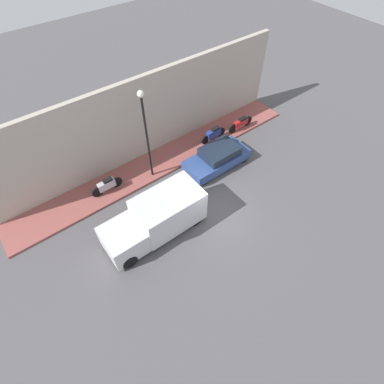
{
  "coord_description": "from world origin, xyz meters",
  "views": [
    {
      "loc": [
        -6.93,
        6.43,
        12.93
      ],
      "look_at": [
        1.26,
        0.21,
        0.6
      ],
      "focal_mm": 28.0,
      "sensor_mm": 36.0,
      "label": 1
    }
  ],
  "objects_px": {
    "scooter_silver": "(107,185)",
    "motorcycle_red": "(241,123)",
    "streetlamp": "(145,126)",
    "parked_car": "(217,157)",
    "motorcycle_blue": "(214,134)",
    "delivery_van": "(155,219)"
  },
  "relations": [
    {
      "from": "motorcycle_blue",
      "to": "motorcycle_red",
      "type": "height_order",
      "value": "motorcycle_blue"
    },
    {
      "from": "scooter_silver",
      "to": "streetlamp",
      "type": "height_order",
      "value": "streetlamp"
    },
    {
      "from": "motorcycle_blue",
      "to": "motorcycle_red",
      "type": "bearing_deg",
      "value": -96.29
    },
    {
      "from": "motorcycle_blue",
      "to": "streetlamp",
      "type": "distance_m",
      "value": 5.75
    },
    {
      "from": "parked_car",
      "to": "motorcycle_blue",
      "type": "xyz_separation_m",
      "value": [
        1.85,
        -1.25,
        -0.03
      ]
    },
    {
      "from": "streetlamp",
      "to": "scooter_silver",
      "type": "bearing_deg",
      "value": 80.74
    },
    {
      "from": "motorcycle_blue",
      "to": "streetlamp",
      "type": "bearing_deg",
      "value": 93.13
    },
    {
      "from": "parked_car",
      "to": "delivery_van",
      "type": "relative_size",
      "value": 0.78
    },
    {
      "from": "delivery_van",
      "to": "scooter_silver",
      "type": "relative_size",
      "value": 2.8
    },
    {
      "from": "motorcycle_red",
      "to": "streetlamp",
      "type": "bearing_deg",
      "value": 90.23
    },
    {
      "from": "parked_car",
      "to": "scooter_silver",
      "type": "xyz_separation_m",
      "value": [
        2.02,
        6.23,
        -0.03
      ]
    },
    {
      "from": "scooter_silver",
      "to": "streetlamp",
      "type": "distance_m",
      "value": 4.06
    },
    {
      "from": "motorcycle_red",
      "to": "delivery_van",
      "type": "bearing_deg",
      "value": 110.89
    },
    {
      "from": "scooter_silver",
      "to": "parked_car",
      "type": "bearing_deg",
      "value": -107.92
    },
    {
      "from": "parked_car",
      "to": "streetlamp",
      "type": "relative_size",
      "value": 0.72
    },
    {
      "from": "motorcycle_blue",
      "to": "scooter_silver",
      "type": "relative_size",
      "value": 1.06
    },
    {
      "from": "scooter_silver",
      "to": "motorcycle_red",
      "type": "height_order",
      "value": "scooter_silver"
    },
    {
      "from": "motorcycle_red",
      "to": "streetlamp",
      "type": "distance_m",
      "value": 7.66
    },
    {
      "from": "motorcycle_red",
      "to": "motorcycle_blue",
      "type": "bearing_deg",
      "value": 83.71
    },
    {
      "from": "motorcycle_blue",
      "to": "delivery_van",
      "type": "bearing_deg",
      "value": 118.36
    },
    {
      "from": "motorcycle_blue",
      "to": "scooter_silver",
      "type": "height_order",
      "value": "scooter_silver"
    },
    {
      "from": "parked_car",
      "to": "scooter_silver",
      "type": "distance_m",
      "value": 6.55
    }
  ]
}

